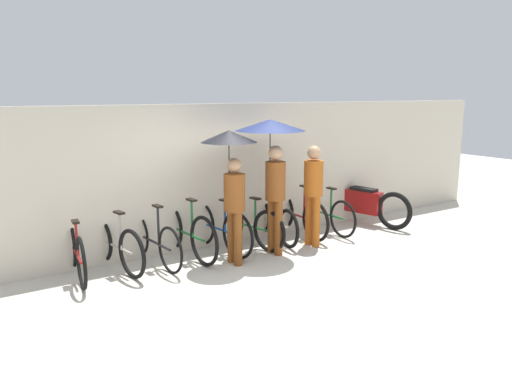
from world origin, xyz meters
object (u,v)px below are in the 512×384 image
object	(u,v)px
parked_bicycle_5	(248,225)
parked_bicycle_8	(324,212)
parked_bicycle_7	(298,215)
parked_bicycle_6	(274,220)
motorcycle	(363,203)
parked_bicycle_4	(218,228)
parked_bicycle_2	(153,240)
pedestrian_trailing	(313,188)
parked_bicycle_0	(76,252)
pedestrian_leading	(231,165)
parked_bicycle_3	(186,232)
pedestrian_center	(272,146)
parked_bicycle_1	(115,245)

from	to	relation	value
parked_bicycle_5	parked_bicycle_8	xyz separation A→B (m)	(1.69, 0.00, -0.01)
parked_bicycle_7	parked_bicycle_6	bearing A→B (deg)	94.67
parked_bicycle_6	motorcycle	xyz separation A→B (m)	(2.14, -0.03, 0.06)
parked_bicycle_4	parked_bicycle_7	world-z (taller)	parked_bicycle_4
parked_bicycle_2	motorcycle	xyz separation A→B (m)	(4.40, -0.01, 0.04)
parked_bicycle_7	parked_bicycle_8	size ratio (longest dim) A/B	1.02
parked_bicycle_6	pedestrian_trailing	world-z (taller)	pedestrian_trailing
pedestrian_trailing	motorcycle	distance (m)	1.96
parked_bicycle_5	parked_bicycle_4	bearing A→B (deg)	76.13
parked_bicycle_0	pedestrian_leading	world-z (taller)	pedestrian_leading
parked_bicycle_0	parked_bicycle_3	distance (m)	1.69
parked_bicycle_6	pedestrian_center	distance (m)	1.55
parked_bicycle_2	parked_bicycle_5	distance (m)	1.69
pedestrian_center	parked_bicycle_5	bearing A→B (deg)	101.04
parked_bicycle_2	parked_bicycle_8	bearing A→B (deg)	-95.54
pedestrian_trailing	motorcycle	world-z (taller)	pedestrian_trailing
parked_bicycle_6	parked_bicycle_1	bearing A→B (deg)	95.84
parked_bicycle_3	parked_bicycle_2	bearing A→B (deg)	87.59
parked_bicycle_1	parked_bicycle_8	xyz separation A→B (m)	(3.94, -0.07, -0.01)
parked_bicycle_8	pedestrian_center	world-z (taller)	pedestrian_center
parked_bicycle_8	pedestrian_center	bearing A→B (deg)	108.54
parked_bicycle_7	parked_bicycle_0	bearing A→B (deg)	91.05
parked_bicycle_1	parked_bicycle_4	xyz separation A→B (m)	(1.69, -0.06, 0.02)
parked_bicycle_7	parked_bicycle_8	world-z (taller)	parked_bicycle_7
parked_bicycle_0	pedestrian_leading	distance (m)	2.53
parked_bicycle_1	pedestrian_center	bearing A→B (deg)	-113.46
parked_bicycle_4	parked_bicycle_5	distance (m)	0.56
parked_bicycle_2	parked_bicycle_5	xyz separation A→B (m)	(1.69, -0.02, -0.00)
parked_bicycle_6	motorcycle	world-z (taller)	parked_bicycle_6
parked_bicycle_2	parked_bicycle_6	world-z (taller)	parked_bicycle_6
parked_bicycle_4	pedestrian_leading	bearing A→B (deg)	163.84
parked_bicycle_4	pedestrian_trailing	bearing A→B (deg)	-119.45
parked_bicycle_1	parked_bicycle_3	xyz separation A→B (m)	(1.13, -0.03, 0.03)
parked_bicycle_0	parked_bicycle_1	xyz separation A→B (m)	(0.56, 0.01, -0.01)
parked_bicycle_4	parked_bicycle_8	bearing A→B (deg)	-98.15
parked_bicycle_2	parked_bicycle_8	xyz separation A→B (m)	(3.38, -0.02, -0.01)
parked_bicycle_4	parked_bicycle_8	size ratio (longest dim) A/B	1.03
pedestrian_center	parked_bicycle_6	bearing A→B (deg)	47.46
parked_bicycle_0	parked_bicycle_3	world-z (taller)	parked_bicycle_0
pedestrian_leading	parked_bicycle_2	bearing A→B (deg)	148.12
parked_bicycle_2	parked_bicycle_8	world-z (taller)	parked_bicycle_2
parked_bicycle_1	parked_bicycle_7	size ratio (longest dim) A/B	0.95
parked_bicycle_2	pedestrian_leading	distance (m)	1.66
parked_bicycle_3	pedestrian_trailing	size ratio (longest dim) A/B	1.07
parked_bicycle_3	parked_bicycle_5	world-z (taller)	parked_bicycle_3
parked_bicycle_5	parked_bicycle_1	bearing A→B (deg)	75.89
pedestrian_center	pedestrian_trailing	xyz separation A→B (m)	(0.80, -0.08, -0.73)
parked_bicycle_6	parked_bicycle_4	bearing A→B (deg)	97.84
pedestrian_center	motorcycle	world-z (taller)	pedestrian_center
motorcycle	parked_bicycle_6	bearing A→B (deg)	75.53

